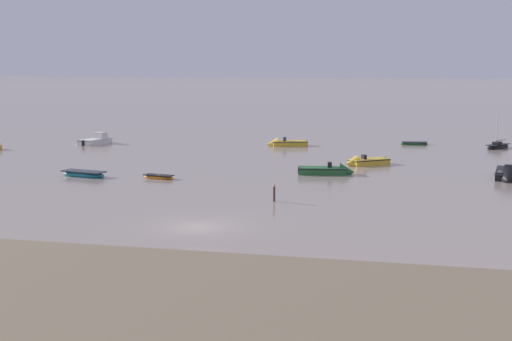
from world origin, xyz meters
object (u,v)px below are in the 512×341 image
at_px(motorboat_moored_3, 363,163).
at_px(mooring_post_near, 274,193).
at_px(rowboat_moored_0, 84,174).
at_px(rowboat_moored_2, 414,144).
at_px(sailboat_moored_0, 498,147).
at_px(motorboat_moored_2, 331,172).
at_px(motorboat_moored_7, 284,144).
at_px(rowboat_moored_1, 159,177).
at_px(motorboat_moored_1, 508,176).
at_px(motorboat_moored_5, 99,141).

bearing_deg(motorboat_moored_3, mooring_post_near, 38.71).
bearing_deg(rowboat_moored_0, rowboat_moored_2, 61.75).
distance_m(sailboat_moored_0, motorboat_moored_2, 31.09).
relative_size(motorboat_moored_3, motorboat_moored_7, 0.90).
relative_size(rowboat_moored_1, rowboat_moored_2, 0.88).
bearing_deg(motorboat_moored_2, sailboat_moored_0, 47.20).
bearing_deg(motorboat_moored_1, rowboat_moored_2, -154.93).
height_order(rowboat_moored_2, motorboat_moored_7, motorboat_moored_7).
distance_m(motorboat_moored_5, mooring_post_near, 46.31).
xyz_separation_m(motorboat_moored_2, mooring_post_near, (-2.27, -15.03, 0.37)).
height_order(rowboat_moored_0, motorboat_moored_2, motorboat_moored_2).
distance_m(motorboat_moored_1, rowboat_moored_2, 28.56).
distance_m(rowboat_moored_1, motorboat_moored_7, 29.38).
bearing_deg(sailboat_moored_0, mooring_post_near, 8.06).
relative_size(motorboat_moored_1, motorboat_moored_3, 1.30).
xyz_separation_m(motorboat_moored_3, motorboat_moored_5, (-35.39, 12.57, 0.09)).
distance_m(rowboat_moored_1, motorboat_moored_5, 31.63).
relative_size(rowboat_moored_0, motorboat_moored_1, 0.76).
bearing_deg(motorboat_moored_1, motorboat_moored_7, -124.66).
xyz_separation_m(rowboat_moored_0, motorboat_moored_1, (38.37, 7.45, 0.09)).
xyz_separation_m(sailboat_moored_0, rowboat_moored_2, (-10.15, 1.61, -0.07)).
xyz_separation_m(motorboat_moored_7, mooring_post_near, (6.88, -37.44, 0.37)).
distance_m(motorboat_moored_2, rowboat_moored_2, 28.48).
height_order(sailboat_moored_0, motorboat_moored_1, sailboat_moored_0).
xyz_separation_m(rowboat_moored_1, rowboat_moored_2, (21.80, 34.04, 0.02)).
bearing_deg(rowboat_moored_2, mooring_post_near, 69.26).
distance_m(rowboat_moored_0, motorboat_moored_2, 23.25).
relative_size(rowboat_moored_2, motorboat_moored_7, 0.67).
relative_size(motorboat_moored_1, mooring_post_near, 4.50).
bearing_deg(motorboat_moored_5, rowboat_moored_2, -66.86).
bearing_deg(rowboat_moored_1, motorboat_moored_5, 135.96).
distance_m(motorboat_moored_1, mooring_post_near, 24.18).
bearing_deg(motorboat_moored_7, sailboat_moored_0, 168.77).
height_order(motorboat_moored_2, rowboat_moored_2, motorboat_moored_2).
height_order(motorboat_moored_7, mooring_post_near, mooring_post_near).
height_order(sailboat_moored_0, motorboat_moored_2, sailboat_moored_0).
bearing_deg(motorboat_moored_7, motorboat_moored_5, -12.39).
distance_m(sailboat_moored_0, motorboat_moored_1, 25.41).
height_order(rowboat_moored_0, rowboat_moored_1, rowboat_moored_0).
bearing_deg(rowboat_moored_0, motorboat_moored_5, 124.18).
xyz_separation_m(sailboat_moored_0, rowboat_moored_0, (-39.21, -32.84, -0.02)).
xyz_separation_m(motorboat_moored_2, rowboat_moored_2, (6.83, 27.65, -0.10)).
relative_size(motorboat_moored_2, motorboat_moored_3, 1.13).
xyz_separation_m(rowboat_moored_1, motorboat_moored_7, (5.82, 28.80, 0.11)).
xyz_separation_m(motorboat_moored_5, motorboat_moored_7, (23.89, 2.83, -0.08)).
bearing_deg(rowboat_moored_1, motorboat_moored_7, 89.69).
height_order(sailboat_moored_0, rowboat_moored_0, sailboat_moored_0).
xyz_separation_m(motorboat_moored_1, mooring_post_near, (-18.40, -15.68, 0.32)).
height_order(motorboat_moored_1, rowboat_moored_2, motorboat_moored_1).
bearing_deg(rowboat_moored_1, motorboat_moored_1, 23.87).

